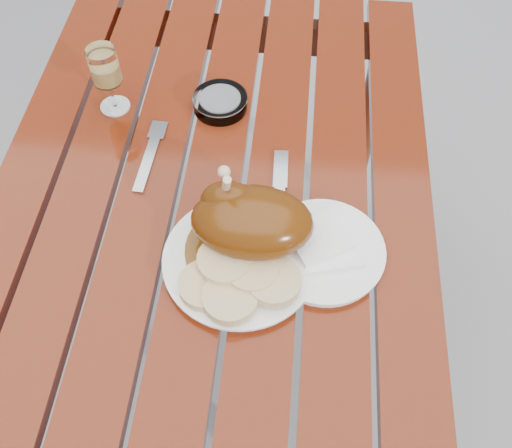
{
  "coord_description": "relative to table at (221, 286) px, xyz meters",
  "views": [
    {
      "loc": [
        0.14,
        -0.63,
        1.57
      ],
      "look_at": [
        0.09,
        -0.09,
        0.78
      ],
      "focal_mm": 40.0,
      "sensor_mm": 36.0,
      "label": 1
    }
  ],
  "objects": [
    {
      "name": "ground",
      "position": [
        0.0,
        0.0,
        -0.38
      ],
      "size": [
        60.0,
        60.0,
        0.0
      ],
      "primitive_type": "plane",
      "color": "slate",
      "rests_on": "ground"
    },
    {
      "name": "knife",
      "position": [
        0.13,
        -0.04,
        0.38
      ],
      "size": [
        0.03,
        0.2,
        0.01
      ],
      "primitive_type": "cube",
      "rotation": [
        0.0,
        0.0,
        0.04
      ],
      "color": "gray",
      "rests_on": "table"
    },
    {
      "name": "bread_dumplings",
      "position": [
        0.07,
        -0.2,
        0.41
      ],
      "size": [
        0.19,
        0.15,
        0.04
      ],
      "color": "#D8C083",
      "rests_on": "dinner_plate"
    },
    {
      "name": "wine_glass",
      "position": [
        -0.22,
        0.19,
        0.45
      ],
      "size": [
        0.07,
        0.07,
        0.14
      ],
      "primitive_type": "cylinder",
      "rotation": [
        0.0,
        0.0,
        -0.13
      ],
      "color": "#DBB463",
      "rests_on": "table"
    },
    {
      "name": "ashtray",
      "position": [
        -0.01,
        0.21,
        0.39
      ],
      "size": [
        0.14,
        0.14,
        0.03
      ],
      "primitive_type": "cylinder",
      "rotation": [
        0.0,
        0.0,
        -0.3
      ],
      "color": "#B2B7BC",
      "rests_on": "table"
    },
    {
      "name": "dinner_plate",
      "position": [
        0.07,
        -0.15,
        0.38
      ],
      "size": [
        0.32,
        0.32,
        0.02
      ],
      "primitive_type": "cylinder",
      "rotation": [
        0.0,
        0.0,
        0.28
      ],
      "color": "white",
      "rests_on": "table"
    },
    {
      "name": "table",
      "position": [
        0.0,
        0.0,
        0.0
      ],
      "size": [
        0.8,
        1.2,
        0.75
      ],
      "primitive_type": "cube",
      "color": "#68240C",
      "rests_on": "ground"
    },
    {
      "name": "roast_duck",
      "position": [
        0.08,
        -0.11,
        0.45
      ],
      "size": [
        0.21,
        0.19,
        0.14
      ],
      "color": "#5F340A",
      "rests_on": "dinner_plate"
    },
    {
      "name": "side_plate",
      "position": [
        0.21,
        -0.12,
        0.38
      ],
      "size": [
        0.27,
        0.27,
        0.02
      ],
      "primitive_type": "cylinder",
      "rotation": [
        0.0,
        0.0,
        -0.4
      ],
      "color": "white",
      "rests_on": "table"
    },
    {
      "name": "fork",
      "position": [
        -0.13,
        0.06,
        0.38
      ],
      "size": [
        0.03,
        0.16,
        0.01
      ],
      "primitive_type": "cube",
      "rotation": [
        0.0,
        0.0,
        -0.05
      ],
      "color": "gray",
      "rests_on": "table"
    },
    {
      "name": "napkin",
      "position": [
        0.2,
        -0.11,
        0.4
      ],
      "size": [
        0.15,
        0.15,
        0.01
      ],
      "primitive_type": "cube",
      "rotation": [
        0.0,
        0.0,
        0.26
      ],
      "color": "white",
      "rests_on": "side_plate"
    }
  ]
}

